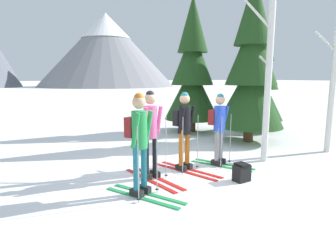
# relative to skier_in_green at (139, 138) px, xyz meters

# --- Properties ---
(ground_plane) EXTENTS (400.00, 400.00, 0.00)m
(ground_plane) POSITION_rel_skier_in_green_xyz_m (1.12, 0.57, -1.08)
(ground_plane) COLOR white
(skier_in_green) EXTENTS (1.05, 1.58, 1.87)m
(skier_in_green) POSITION_rel_skier_in_green_xyz_m (0.00, 0.00, 0.00)
(skier_in_green) COLOR green
(skier_in_green) RESTS_ON ground
(skier_in_pink) EXTENTS (0.63, 1.80, 1.87)m
(skier_in_pink) POSITION_rel_skier_in_green_xyz_m (0.54, 0.73, -0.00)
(skier_in_pink) COLOR red
(skier_in_pink) RESTS_ON ground
(skier_in_black) EXTENTS (0.88, 1.77, 1.81)m
(skier_in_black) POSITION_rel_skier_in_green_xyz_m (1.46, 0.88, -0.04)
(skier_in_black) COLOR red
(skier_in_black) RESTS_ON ground
(skier_in_blue) EXTENTS (1.01, 1.54, 1.76)m
(skier_in_blue) POSITION_rel_skier_in_green_xyz_m (2.42, 0.83, -0.08)
(skier_in_blue) COLOR green
(skier_in_blue) RESTS_ON ground
(pine_tree_near) EXTENTS (2.20, 2.20, 5.32)m
(pine_tree_near) POSITION_rel_skier_in_green_xyz_m (4.94, 2.47, 1.36)
(pine_tree_near) COLOR #51381E
(pine_tree_near) RESTS_ON ground
(pine_tree_mid) EXTENTS (1.95, 1.95, 4.71)m
(pine_tree_mid) POSITION_rel_skier_in_green_xyz_m (6.72, 3.86, 1.08)
(pine_tree_mid) COLOR #51381E
(pine_tree_mid) RESTS_ON ground
(pine_tree_far) EXTENTS (2.16, 2.16, 5.21)m
(pine_tree_far) POSITION_rel_skier_in_green_xyz_m (4.27, 4.96, 1.31)
(pine_tree_far) COLOR #51381E
(pine_tree_far) RESTS_ON ground
(birch_tree_tall) EXTENTS (0.56, 0.68, 4.34)m
(birch_tree_tall) POSITION_rel_skier_in_green_xyz_m (3.68, 0.56, 1.14)
(birch_tree_tall) COLOR silver
(birch_tree_tall) RESTS_ON ground
(birch_tree_slender) EXTENTS (0.89, 0.52, 4.26)m
(birch_tree_slender) POSITION_rel_skier_in_green_xyz_m (6.00, 0.37, 1.09)
(birch_tree_slender) COLOR silver
(birch_tree_slender) RESTS_ON ground
(backpack_on_snow_front) EXTENTS (0.34, 0.28, 0.38)m
(backpack_on_snow_front) POSITION_rel_skier_in_green_xyz_m (2.15, -0.32, -0.89)
(backpack_on_snow_front) COLOR black
(backpack_on_snow_front) RESTS_ON ground
(mountain_ridge_distant) EXTENTS (62.86, 39.22, 29.28)m
(mountain_ridge_distant) POSITION_rel_skier_in_green_xyz_m (0.19, 70.20, 11.26)
(mountain_ridge_distant) COLOR slate
(mountain_ridge_distant) RESTS_ON ground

